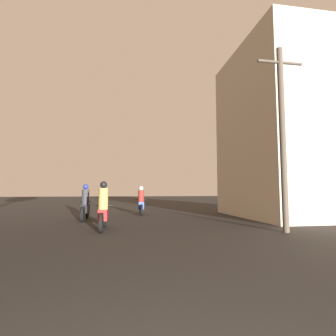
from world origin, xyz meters
TOP-DOWN VIEW (x-y plane):
  - motorcycle_red at (-0.93, 8.41)m, footprint 0.60×2.01m
  - motorcycle_black at (-1.94, 11.47)m, footprint 0.60×2.13m
  - motorcycle_blue at (0.72, 14.01)m, footprint 0.60×2.07m
  - building_right_near at (8.36, 11.41)m, footprint 5.70×6.63m
  - utility_pole_near at (4.88, 6.83)m, footprint 1.60×0.20m

SIDE VIEW (x-z plane):
  - motorcycle_blue at x=0.72m, z-range -0.16..1.42m
  - motorcycle_black at x=-1.94m, z-range -0.17..1.45m
  - motorcycle_red at x=-0.93m, z-range -0.16..1.49m
  - utility_pole_near at x=4.88m, z-range 0.16..6.28m
  - building_right_near at x=8.36m, z-range 0.00..8.75m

